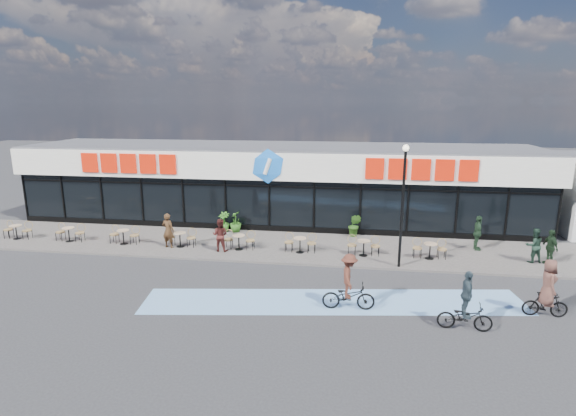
{
  "coord_description": "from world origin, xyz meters",
  "views": [
    {
      "loc": [
        4.57,
        -16.9,
        7.22
      ],
      "look_at": [
        1.57,
        3.5,
        2.3
      ],
      "focal_mm": 28.0,
      "sensor_mm": 36.0,
      "label": 1
    }
  ],
  "objects_px": {
    "patron_left": "(168,231)",
    "pedestrian_b": "(478,233)",
    "bistro_set_0": "(17,230)",
    "patron_right": "(220,235)",
    "potted_plant_mid": "(236,222)",
    "pedestrian_c": "(534,245)",
    "cyclist_a": "(466,309)",
    "lamp_post": "(403,196)",
    "potted_plant_right": "(355,225)",
    "pedestrian_a": "(550,247)",
    "potted_plant_left": "(224,222)",
    "cyclist_b": "(547,293)"
  },
  "relations": [
    {
      "from": "potted_plant_mid",
      "to": "cyclist_a",
      "type": "xyz_separation_m",
      "value": [
        10.11,
        -9.53,
        0.06
      ]
    },
    {
      "from": "patron_right",
      "to": "pedestrian_b",
      "type": "height_order",
      "value": "pedestrian_b"
    },
    {
      "from": "potted_plant_left",
      "to": "potted_plant_right",
      "type": "xyz_separation_m",
      "value": [
        7.23,
        0.09,
        0.07
      ]
    },
    {
      "from": "pedestrian_c",
      "to": "patron_left",
      "type": "bearing_deg",
      "value": -9.48
    },
    {
      "from": "potted_plant_mid",
      "to": "potted_plant_right",
      "type": "xyz_separation_m",
      "value": [
        6.57,
        0.04,
        0.04
      ]
    },
    {
      "from": "cyclist_a",
      "to": "cyclist_b",
      "type": "xyz_separation_m",
      "value": [
        2.94,
        1.36,
        0.15
      ]
    },
    {
      "from": "potted_plant_mid",
      "to": "pedestrian_b",
      "type": "relative_size",
      "value": 0.67
    },
    {
      "from": "potted_plant_left",
      "to": "cyclist_a",
      "type": "distance_m",
      "value": 14.36
    },
    {
      "from": "pedestrian_b",
      "to": "cyclist_a",
      "type": "xyz_separation_m",
      "value": [
        -2.39,
        -8.18,
        -0.22
      ]
    },
    {
      "from": "pedestrian_a",
      "to": "cyclist_a",
      "type": "bearing_deg",
      "value": -51.12
    },
    {
      "from": "lamp_post",
      "to": "pedestrian_a",
      "type": "relative_size",
      "value": 3.34
    },
    {
      "from": "lamp_post",
      "to": "bistro_set_0",
      "type": "relative_size",
      "value": 3.48
    },
    {
      "from": "pedestrian_c",
      "to": "cyclist_a",
      "type": "height_order",
      "value": "cyclist_a"
    },
    {
      "from": "potted_plant_mid",
      "to": "pedestrian_c",
      "type": "distance_m",
      "value": 14.83
    },
    {
      "from": "potted_plant_mid",
      "to": "pedestrian_c",
      "type": "height_order",
      "value": "pedestrian_c"
    },
    {
      "from": "lamp_post",
      "to": "potted_plant_right",
      "type": "distance_m",
      "value": 5.36
    },
    {
      "from": "bistro_set_0",
      "to": "potted_plant_left",
      "type": "bearing_deg",
      "value": 15.32
    },
    {
      "from": "potted_plant_mid",
      "to": "patron_right",
      "type": "height_order",
      "value": "patron_right"
    },
    {
      "from": "potted_plant_right",
      "to": "pedestrian_b",
      "type": "relative_size",
      "value": 0.72
    },
    {
      "from": "patron_left",
      "to": "pedestrian_b",
      "type": "distance_m",
      "value": 15.2
    },
    {
      "from": "lamp_post",
      "to": "pedestrian_a",
      "type": "xyz_separation_m",
      "value": [
        6.65,
        1.28,
        -2.37
      ]
    },
    {
      "from": "potted_plant_mid",
      "to": "pedestrian_b",
      "type": "distance_m",
      "value": 12.58
    },
    {
      "from": "bistro_set_0",
      "to": "cyclist_a",
      "type": "relative_size",
      "value": 0.76
    },
    {
      "from": "potted_plant_left",
      "to": "pedestrian_c",
      "type": "xyz_separation_m",
      "value": [
        15.23,
        -2.76,
        0.24
      ]
    },
    {
      "from": "potted_plant_mid",
      "to": "potted_plant_right",
      "type": "relative_size",
      "value": 0.94
    },
    {
      "from": "potted_plant_right",
      "to": "patron_right",
      "type": "height_order",
      "value": "patron_right"
    },
    {
      "from": "potted_plant_right",
      "to": "patron_right",
      "type": "bearing_deg",
      "value": -152.35
    },
    {
      "from": "potted_plant_right",
      "to": "pedestrian_c",
      "type": "distance_m",
      "value": 8.49
    },
    {
      "from": "potted_plant_right",
      "to": "cyclist_b",
      "type": "relative_size",
      "value": 0.6
    },
    {
      "from": "lamp_post",
      "to": "pedestrian_a",
      "type": "bearing_deg",
      "value": 10.88
    },
    {
      "from": "pedestrian_b",
      "to": "cyclist_a",
      "type": "bearing_deg",
      "value": 165.45
    },
    {
      "from": "patron_left",
      "to": "pedestrian_b",
      "type": "xyz_separation_m",
      "value": [
        15.09,
        1.83,
        -0.01
      ]
    },
    {
      "from": "bistro_set_0",
      "to": "pedestrian_c",
      "type": "relative_size",
      "value": 0.97
    },
    {
      "from": "bistro_set_0",
      "to": "pedestrian_a",
      "type": "height_order",
      "value": "pedestrian_a"
    },
    {
      "from": "bistro_set_0",
      "to": "pedestrian_c",
      "type": "bearing_deg",
      "value": 0.25
    },
    {
      "from": "bistro_set_0",
      "to": "pedestrian_b",
      "type": "height_order",
      "value": "pedestrian_b"
    },
    {
      "from": "lamp_post",
      "to": "pedestrian_c",
      "type": "relative_size",
      "value": 3.36
    },
    {
      "from": "bistro_set_0",
      "to": "pedestrian_a",
      "type": "bearing_deg",
      "value": -0.12
    },
    {
      "from": "lamp_post",
      "to": "cyclist_b",
      "type": "height_order",
      "value": "lamp_post"
    },
    {
      "from": "pedestrian_a",
      "to": "cyclist_a",
      "type": "height_order",
      "value": "cyclist_a"
    },
    {
      "from": "cyclist_a",
      "to": "patron_left",
      "type": "bearing_deg",
      "value": 153.43
    },
    {
      "from": "potted_plant_left",
      "to": "pedestrian_a",
      "type": "height_order",
      "value": "pedestrian_a"
    },
    {
      "from": "potted_plant_mid",
      "to": "pedestrian_b",
      "type": "height_order",
      "value": "pedestrian_b"
    },
    {
      "from": "lamp_post",
      "to": "cyclist_b",
      "type": "bearing_deg",
      "value": -41.0
    },
    {
      "from": "patron_right",
      "to": "potted_plant_right",
      "type": "bearing_deg",
      "value": -147.9
    },
    {
      "from": "pedestrian_b",
      "to": "cyclist_b",
      "type": "relative_size",
      "value": 0.84
    },
    {
      "from": "pedestrian_c",
      "to": "cyclist_a",
      "type": "xyz_separation_m",
      "value": [
        -4.45,
        -6.73,
        -0.15
      ]
    },
    {
      "from": "bistro_set_0",
      "to": "pedestrian_a",
      "type": "distance_m",
      "value": 26.32
    },
    {
      "from": "patron_right",
      "to": "patron_left",
      "type": "bearing_deg",
      "value": 1.26
    },
    {
      "from": "bistro_set_0",
      "to": "cyclist_b",
      "type": "distance_m",
      "value": 24.76
    }
  ]
}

